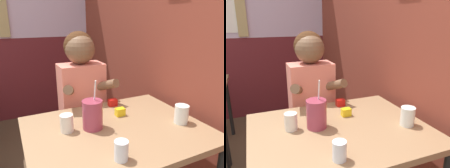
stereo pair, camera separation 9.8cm
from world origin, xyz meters
The scene contains 9 objects.
brick_wall_right centered at (1.27, 1.24, 1.35)m, with size 0.08×4.48×2.70m.
main_table centered at (0.66, 0.40, 0.67)m, with size 1.01×0.80×0.74m.
person_seated centered at (0.64, 0.95, 0.68)m, with size 0.42×0.42×1.26m.
cocktail_pitcher centered at (0.54, 0.46, 0.82)m, with size 0.12×0.12×0.29m.
glass_near_pitcher centered at (0.55, 0.12, 0.78)m, with size 0.06×0.06×0.09m.
glass_center centered at (1.05, 0.28, 0.79)m, with size 0.08×0.08×0.11m.
glass_far_side centered at (0.40, 0.48, 0.79)m, with size 0.07×0.07×0.10m.
condiment_ketchup centered at (0.79, 0.70, 0.76)m, with size 0.06×0.04×0.05m.
condiment_mustard centered at (0.76, 0.54, 0.76)m, with size 0.06×0.04×0.05m.
Camera 2 is at (0.23, -0.65, 1.35)m, focal length 35.00 mm.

